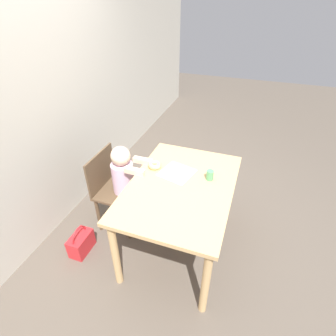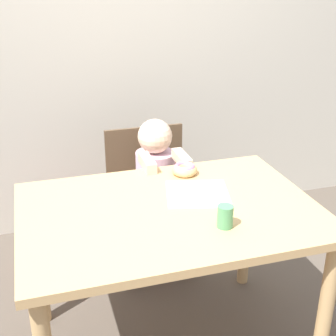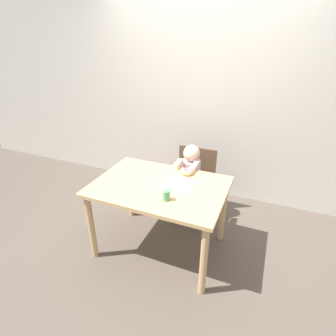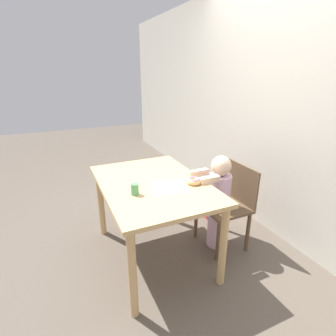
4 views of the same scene
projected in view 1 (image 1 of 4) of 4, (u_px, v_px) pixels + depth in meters
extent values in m
plane|color=brown|center=(179.00, 244.00, 2.57)|extent=(12.00, 12.00, 0.00)
cube|color=beige|center=(36.00, 105.00, 2.21)|extent=(8.00, 0.05, 2.50)
cube|color=tan|center=(181.00, 187.00, 2.16)|extent=(1.20, 0.84, 0.03)
cylinder|color=tan|center=(206.00, 283.00, 1.85)|extent=(0.06, 0.06, 0.70)
cylinder|color=tan|center=(229.00, 191.00, 2.69)|extent=(0.06, 0.06, 0.70)
cylinder|color=tan|center=(115.00, 254.00, 2.05)|extent=(0.06, 0.06, 0.70)
cylinder|color=tan|center=(163.00, 177.00, 2.89)|extent=(0.06, 0.06, 0.70)
cube|color=brown|center=(120.00, 190.00, 2.59)|extent=(0.45, 0.40, 0.03)
cube|color=brown|center=(101.00, 170.00, 2.53)|extent=(0.45, 0.02, 0.37)
cylinder|color=brown|center=(128.00, 223.00, 2.52)|extent=(0.04, 0.04, 0.41)
cylinder|color=brown|center=(145.00, 198.00, 2.82)|extent=(0.04, 0.04, 0.41)
cylinder|color=brown|center=(99.00, 215.00, 2.61)|extent=(0.04, 0.04, 0.41)
cylinder|color=brown|center=(117.00, 191.00, 2.91)|extent=(0.04, 0.04, 0.41)
cylinder|color=silver|center=(127.00, 206.00, 2.69)|extent=(0.18, 0.18, 0.43)
cylinder|color=silver|center=(123.00, 178.00, 2.48)|extent=(0.21, 0.21, 0.31)
sphere|color=beige|center=(120.00, 156.00, 2.35)|extent=(0.18, 0.18, 0.18)
cube|color=beige|center=(135.00, 171.00, 2.27)|extent=(0.05, 0.18, 0.05)
cube|color=beige|center=(143.00, 161.00, 2.41)|extent=(0.05, 0.18, 0.05)
torus|color=#DBB270|center=(155.00, 165.00, 2.35)|extent=(0.12, 0.12, 0.04)
torus|color=pink|center=(155.00, 164.00, 2.34)|extent=(0.10, 0.10, 0.02)
cube|color=white|center=(177.00, 173.00, 2.29)|extent=(0.32, 0.32, 0.00)
cube|color=red|center=(81.00, 243.00, 2.45)|extent=(0.24, 0.14, 0.19)
torus|color=red|center=(79.00, 236.00, 2.40)|extent=(0.20, 0.02, 0.20)
cylinder|color=#519E66|center=(210.00, 175.00, 2.19)|extent=(0.06, 0.06, 0.09)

